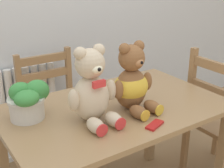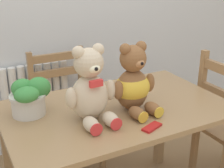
% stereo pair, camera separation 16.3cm
% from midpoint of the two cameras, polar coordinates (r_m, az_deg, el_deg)
% --- Properties ---
extents(radiator, '(0.56, 0.10, 0.77)m').
position_cam_midpoint_polar(radiator, '(2.69, -11.68, -5.09)').
color(radiator, white).
rests_on(radiator, ground_plane).
extents(dining_table, '(1.26, 0.78, 0.77)m').
position_cam_midpoint_polar(dining_table, '(1.82, 3.40, -7.55)').
color(dining_table, '#9E7A51').
rests_on(dining_table, ground_plane).
extents(wooden_chair_behind, '(0.45, 0.44, 0.90)m').
position_cam_midpoint_polar(wooden_chair_behind, '(2.46, -6.75, -4.33)').
color(wooden_chair_behind, '#997047').
rests_on(wooden_chair_behind, ground_plane).
extents(teddy_bear_left, '(0.28, 0.27, 0.40)m').
position_cam_midpoint_polar(teddy_bear_left, '(1.56, -0.97, -0.98)').
color(teddy_bear_left, beige).
rests_on(teddy_bear_left, dining_table).
extents(teddy_bear_right, '(0.26, 0.28, 0.38)m').
position_cam_midpoint_polar(teddy_bear_right, '(1.69, 6.68, -0.00)').
color(teddy_bear_right, brown).
rests_on(teddy_bear_right, dining_table).
extents(potted_plant, '(0.22, 0.22, 0.20)m').
position_cam_midpoint_polar(potted_plant, '(1.68, -12.19, -2.35)').
color(potted_plant, beige).
rests_on(potted_plant, dining_table).
extents(chocolate_bar, '(0.12, 0.08, 0.01)m').
position_cam_midpoint_polar(chocolate_bar, '(1.57, 10.29, -7.84)').
color(chocolate_bar, red).
rests_on(chocolate_bar, dining_table).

